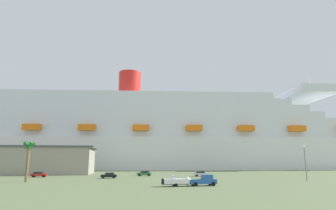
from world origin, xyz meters
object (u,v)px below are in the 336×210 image
parked_car_green_wagon (145,173)px  parked_car_red_hatchback (39,174)px  small_boat_on_trailer (179,181)px  cruise_ship (190,139)px  parked_car_silver_sedan (201,174)px  parked_car_black_coupe (109,175)px  street_lamp (305,158)px  palm_tree (29,150)px  pickup_truck (204,181)px

parked_car_green_wagon → parked_car_red_hatchback: same height
parked_car_green_wagon → small_boat_on_trailer: bearing=-79.0°
cruise_ship → parked_car_silver_sedan: (-6.64, -64.55, -15.50)m
cruise_ship → parked_car_black_coupe: (-34.30, -71.52, -15.50)m
small_boat_on_trailer → parked_car_silver_sedan: (10.51, 32.63, -0.13)m
cruise_ship → street_lamp: 87.84m
palm_tree → parked_car_black_coupe: palm_tree is taller
parked_car_black_coupe → cruise_ship: bearing=64.4°
parked_car_green_wagon → parked_car_red_hatchback: 31.92m
cruise_ship → parked_car_black_coupe: bearing=-115.6°
parked_car_red_hatchback → small_boat_on_trailer: bearing=-40.0°
cruise_ship → parked_car_black_coupe: 80.82m
palm_tree → parked_car_green_wagon: 36.62m
cruise_ship → pickup_truck: bearing=-97.2°
parked_car_green_wagon → parked_car_red_hatchback: size_ratio=1.08×
street_lamp → parked_car_silver_sedan: size_ratio=1.91×
parked_car_silver_sedan → parked_car_green_wagon: 18.07m
street_lamp → parked_car_green_wagon: size_ratio=1.80×
pickup_truck → parked_car_red_hatchback: pickup_truck is taller
palm_tree → parked_car_green_wagon: (27.94, 22.76, -6.55)m
parked_car_silver_sedan → parked_car_red_hatchback: same height
cruise_ship → parked_car_silver_sedan: bearing=-95.9°
cruise_ship → pickup_truck: (-12.10, -96.41, -15.29)m
parked_car_red_hatchback → pickup_truck: bearing=-35.9°
palm_tree → parked_car_black_coupe: size_ratio=2.05×
palm_tree → parked_car_silver_sedan: (45.56, 18.79, -6.55)m
cruise_ship → palm_tree: bearing=-122.1°
pickup_truck → palm_tree: (-40.10, 13.07, 6.34)m
palm_tree → street_lamp: (67.95, -2.41, -1.76)m
parked_car_black_coupe → parked_car_silver_sedan: bearing=14.2°
parked_car_green_wagon → palm_tree: bearing=-140.8°
small_boat_on_trailer → parked_car_green_wagon: bearing=101.0°
parked_car_black_coupe → parked_car_silver_sedan: (27.66, 6.98, -0.00)m
palm_tree → pickup_truck: bearing=-18.1°
street_lamp → parked_car_silver_sedan: street_lamp is taller
small_boat_on_trailer → parked_car_red_hatchback: size_ratio=1.57×
parked_car_black_coupe → parked_car_red_hatchback: 22.68m
parked_car_silver_sedan → pickup_truck: bearing=-99.7°
palm_tree → parked_car_red_hatchback: (-3.72, 18.64, -6.55)m
pickup_truck → palm_tree: palm_tree is taller
pickup_truck → parked_car_black_coupe: size_ratio=1.25×
cruise_ship → palm_tree: size_ratio=27.56×
cruise_ship → parked_car_black_coupe: cruise_ship is taller
cruise_ship → street_lamp: (15.75, -85.74, -10.72)m
pickup_truck → street_lamp: street_lamp is taller
street_lamp → parked_car_red_hatchback: bearing=163.6°
parked_car_red_hatchback → parked_car_black_coupe: bearing=-17.5°
cruise_ship → palm_tree: cruise_ship is taller
pickup_truck → palm_tree: bearing=161.9°
street_lamp → parked_car_black_coupe: street_lamp is taller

